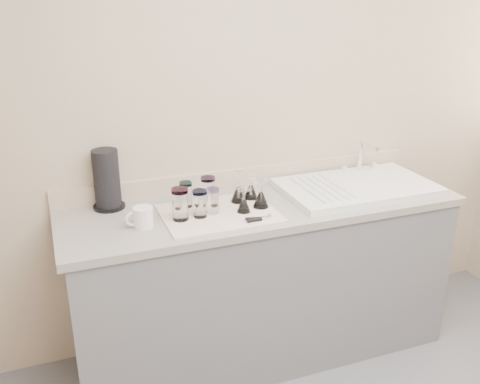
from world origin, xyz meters
name	(u,v)px	position (x,y,z in m)	size (l,w,h in m)	color
room_envelope	(440,137)	(0.00, 0.00, 1.56)	(3.54, 3.50, 2.52)	#59595E
counter_unit	(262,280)	(0.00, 1.20, 0.45)	(2.06, 0.62, 0.90)	slate
sink_unit	(357,186)	(0.55, 1.20, 0.92)	(0.82, 0.50, 0.22)	white
dish_towel	(219,213)	(-0.26, 1.15, 0.90)	(0.55, 0.42, 0.01)	white
tumbler_cyan	(186,194)	(-0.39, 1.28, 0.97)	(0.06, 0.06, 0.13)	white
tumbler_purple	(208,190)	(-0.27, 1.27, 0.98)	(0.07, 0.07, 0.14)	white
tumbler_magenta	(180,204)	(-0.45, 1.13, 0.99)	(0.08, 0.08, 0.16)	white
tumbler_blue	(200,203)	(-0.36, 1.13, 0.98)	(0.07, 0.07, 0.13)	white
tumbler_lavender	(213,201)	(-0.29, 1.16, 0.97)	(0.06, 0.06, 0.13)	white
goblet_back_left	(239,192)	(-0.12, 1.25, 0.96)	(0.08, 0.08, 0.15)	white
goblet_back_right	(251,190)	(-0.04, 1.27, 0.95)	(0.07, 0.07, 0.13)	white
goblet_front_left	(244,204)	(-0.14, 1.12, 0.95)	(0.07, 0.07, 0.12)	white
goblet_front_right	(261,198)	(-0.04, 1.14, 0.96)	(0.08, 0.08, 0.14)	white
can_opener	(259,219)	(-0.11, 0.99, 0.92)	(0.12, 0.05, 0.02)	silver
white_mug	(142,217)	(-0.63, 1.13, 0.95)	(0.13, 0.10, 0.10)	white
paper_towel_roll	(107,180)	(-0.75, 1.42, 1.05)	(0.16, 0.16, 0.30)	black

